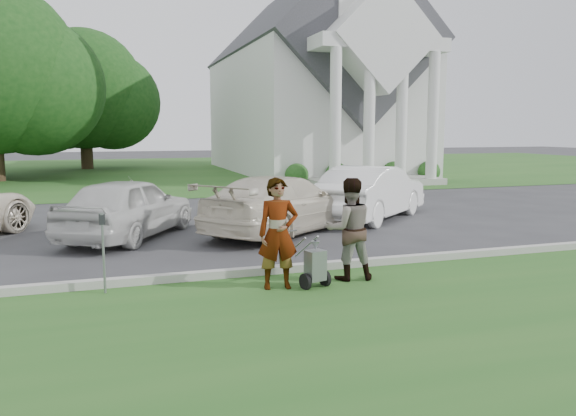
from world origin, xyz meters
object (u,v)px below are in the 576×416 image
church (312,72)px  parking_meter_near (103,243)px  striping_cart (315,266)px  person_right (349,230)px  person_left (278,234)px  tree_back (84,95)px  car_c (282,204)px  car_b (128,207)px  car_d (372,192)px

church → parking_meter_near: (-11.98, -22.90, -5.13)m
striping_cart → person_right: size_ratio=0.55×
parking_meter_near → church: bearing=62.4°
church → person_left: church is taller
tree_back → car_c: 26.46m
striping_cart → car_b: car_b is taller
car_c → person_right: bearing=138.1°
person_right → car_d: person_right is taller
striping_cart → car_d: bearing=41.4°
striping_cart → car_c: bearing=63.6°
striping_cart → parking_meter_near: (-3.23, 0.70, 0.45)m
church → person_right: size_ratio=13.91×
person_right → car_d: (3.35, 5.87, -0.10)m
church → tree_back: size_ratio=2.51×
car_b → tree_back: bearing=-55.0°
tree_back → striping_cart: (4.26, -30.48, -4.37)m
striping_cart → church: bearing=54.6°
striping_cart → car_c: size_ratio=0.20×
parking_meter_near → car_b: 4.69m
tree_back → car_c: (5.23, -25.62, -4.01)m
person_right → car_b: bearing=-48.6°
person_right → person_left: bearing=14.3°
tree_back → car_b: bearing=-86.4°
church → striping_cart: (-8.75, -23.61, -5.58)m
striping_cart → person_right: 0.93m
church → person_left: size_ratio=13.52×
car_d → striping_cart: bearing=105.8°
parking_meter_near → tree_back: bearing=92.0°
person_left → car_b: 5.63m
person_left → parking_meter_near: size_ratio=1.39×
person_left → car_b: (-2.10, 5.22, -0.16)m
striping_cart → car_d: car_d is taller
striping_cart → parking_meter_near: parking_meter_near is taller
church → car_b: (-11.42, -18.25, -5.21)m
car_c → car_d: car_d is taller
tree_back → car_b: size_ratio=2.24×
striping_cart → car_c: car_c is taller
church → parking_meter_near: 26.35m
tree_back → car_d: tree_back is taller
parking_meter_near → car_d: car_d is taller
person_left → car_b: bearing=118.4°
church → parking_meter_near: size_ratio=18.82×
church → tree_back: bearing=152.2°
parking_meter_near → car_b: bearing=83.2°
striping_cart → person_left: (-0.58, 0.14, 0.53)m
tree_back → parking_meter_near: (1.03, -29.78, -3.92)m
striping_cart → car_b: 6.00m
tree_back → parking_meter_near: 30.05m
tree_back → person_right: (4.98, -30.19, -3.86)m
person_right → car_c: 4.58m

